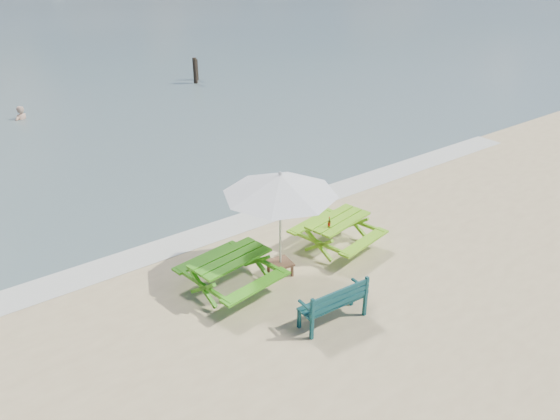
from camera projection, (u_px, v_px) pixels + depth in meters
foam_strip at (221, 229)px, 13.26m from camera, size 22.00×0.90×0.01m
picnic_table_left at (231, 274)px, 10.85m from camera, size 1.83×1.98×0.76m
picnic_table_right at (337, 234)px, 12.33m from camera, size 1.85×1.99×0.74m
park_bench at (332, 310)px, 10.00m from camera, size 1.35×0.53×0.82m
side_table at (280, 268)px, 11.44m from camera, size 0.52×0.52×0.30m
patio_umbrella at (280, 184)px, 10.59m from camera, size 2.61×2.61×2.28m
beer_bottle at (329, 224)px, 11.79m from camera, size 0.06×0.06×0.24m
swimmer at (23, 126)px, 21.43m from camera, size 0.69×0.59×1.60m
mooring_pilings at (196, 72)px, 26.61m from camera, size 0.59×0.79×1.42m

